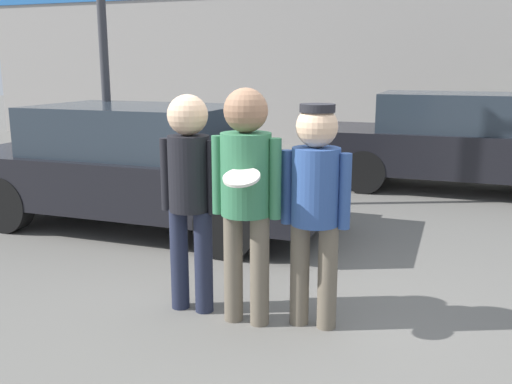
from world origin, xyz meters
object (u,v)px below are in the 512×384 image
at_px(person_middle_with_frisbee, 246,184).
at_px(person_right, 315,196).
at_px(person_left, 189,184).
at_px(parked_car_near, 143,166).
at_px(parked_car_far, 456,142).

xyz_separation_m(person_middle_with_frisbee, person_right, (0.51, 0.12, -0.08)).
distance_m(person_left, parked_car_near, 2.75).
height_order(person_right, parked_car_near, person_right).
relative_size(person_middle_with_frisbee, person_right, 1.07).
bearing_deg(person_left, parked_car_near, 128.76).
relative_size(person_right, parked_car_far, 0.39).
height_order(person_right, parked_car_far, person_right).
bearing_deg(person_middle_with_frisbee, person_left, 172.01).
height_order(person_middle_with_frisbee, parked_car_far, person_middle_with_frisbee).
bearing_deg(person_middle_with_frisbee, parked_car_near, 135.25).
xyz_separation_m(person_left, person_right, (1.02, 0.05, -0.02)).
relative_size(person_right, parked_car_near, 0.37).
xyz_separation_m(person_left, parked_car_far, (1.95, 5.74, -0.28)).
distance_m(person_middle_with_frisbee, parked_car_near, 3.15).
xyz_separation_m(person_left, person_middle_with_frisbee, (0.51, -0.07, 0.06)).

